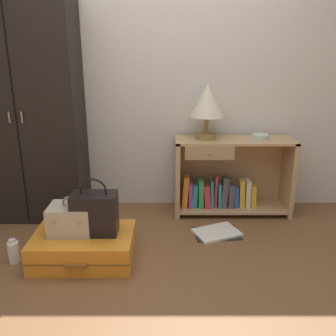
{
  "coord_description": "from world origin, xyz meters",
  "views": [
    {
      "loc": [
        0.12,
        -1.94,
        1.47
      ],
      "look_at": [
        0.11,
        0.88,
        0.55
      ],
      "focal_mm": 39.53,
      "sensor_mm": 36.0,
      "label": 1
    }
  ],
  "objects_px": {
    "table_lamp": "(208,103)",
    "handbag": "(96,213)",
    "open_book_on_floor": "(218,233)",
    "bowl": "(261,136)",
    "wardrobe": "(27,112)",
    "suitcase_large": "(85,247)",
    "train_case": "(72,219)",
    "bottle": "(15,251)",
    "bookshelf": "(229,178)"
  },
  "relations": [
    {
      "from": "table_lamp",
      "to": "handbag",
      "type": "relative_size",
      "value": 1.15
    },
    {
      "from": "bottle",
      "to": "open_book_on_floor",
      "type": "distance_m",
      "value": 1.57
    },
    {
      "from": "wardrobe",
      "to": "bowl",
      "type": "distance_m",
      "value": 2.04
    },
    {
      "from": "bottle",
      "to": "wardrobe",
      "type": "bearing_deg",
      "value": 97.45
    },
    {
      "from": "train_case",
      "to": "handbag",
      "type": "distance_m",
      "value": 0.18
    },
    {
      "from": "table_lamp",
      "to": "bowl",
      "type": "height_order",
      "value": "table_lamp"
    },
    {
      "from": "suitcase_large",
      "to": "train_case",
      "type": "bearing_deg",
      "value": 160.41
    },
    {
      "from": "bowl",
      "to": "table_lamp",
      "type": "bearing_deg",
      "value": -179.38
    },
    {
      "from": "train_case",
      "to": "handbag",
      "type": "xyz_separation_m",
      "value": [
        0.17,
        -0.01,
        0.05
      ]
    },
    {
      "from": "wardrobe",
      "to": "table_lamp",
      "type": "xyz_separation_m",
      "value": [
        1.55,
        0.05,
        0.07
      ]
    },
    {
      "from": "train_case",
      "to": "open_book_on_floor",
      "type": "distance_m",
      "value": 1.19
    },
    {
      "from": "open_book_on_floor",
      "to": "train_case",
      "type": "bearing_deg",
      "value": -161.73
    },
    {
      "from": "wardrobe",
      "to": "open_book_on_floor",
      "type": "bearing_deg",
      "value": -13.77
    },
    {
      "from": "handbag",
      "to": "open_book_on_floor",
      "type": "bearing_deg",
      "value": 21.95
    },
    {
      "from": "handbag",
      "to": "open_book_on_floor",
      "type": "height_order",
      "value": "handbag"
    },
    {
      "from": "bottle",
      "to": "suitcase_large",
      "type": "bearing_deg",
      "value": 3.82
    },
    {
      "from": "train_case",
      "to": "open_book_on_floor",
      "type": "bearing_deg",
      "value": 18.27
    },
    {
      "from": "bowl",
      "to": "wardrobe",
      "type": "bearing_deg",
      "value": -178.48
    },
    {
      "from": "bookshelf",
      "to": "train_case",
      "type": "height_order",
      "value": "bookshelf"
    },
    {
      "from": "bowl",
      "to": "suitcase_large",
      "type": "relative_size",
      "value": 0.2
    },
    {
      "from": "table_lamp",
      "to": "handbag",
      "type": "height_order",
      "value": "table_lamp"
    },
    {
      "from": "bookshelf",
      "to": "open_book_on_floor",
      "type": "distance_m",
      "value": 0.57
    },
    {
      "from": "table_lamp",
      "to": "open_book_on_floor",
      "type": "distance_m",
      "value": 1.11
    },
    {
      "from": "bookshelf",
      "to": "train_case",
      "type": "distance_m",
      "value": 1.48
    },
    {
      "from": "wardrobe",
      "to": "bookshelf",
      "type": "xyz_separation_m",
      "value": [
        1.76,
        0.05,
        -0.62
      ]
    },
    {
      "from": "bowl",
      "to": "suitcase_large",
      "type": "height_order",
      "value": "bowl"
    },
    {
      "from": "wardrobe",
      "to": "table_lamp",
      "type": "relative_size",
      "value": 3.98
    },
    {
      "from": "wardrobe",
      "to": "open_book_on_floor",
      "type": "distance_m",
      "value": 1.91
    },
    {
      "from": "bowl",
      "to": "train_case",
      "type": "xyz_separation_m",
      "value": [
        -1.51,
        -0.81,
        -0.41
      ]
    },
    {
      "from": "suitcase_large",
      "to": "bowl",
      "type": "bearing_deg",
      "value": 30.57
    },
    {
      "from": "table_lamp",
      "to": "suitcase_large",
      "type": "bearing_deg",
      "value": -138.45
    },
    {
      "from": "suitcase_large",
      "to": "bottle",
      "type": "relative_size",
      "value": 3.98
    },
    {
      "from": "suitcase_large",
      "to": "train_case",
      "type": "distance_m",
      "value": 0.23
    },
    {
      "from": "handbag",
      "to": "open_book_on_floor",
      "type": "xyz_separation_m",
      "value": [
        0.92,
        0.37,
        -0.35
      ]
    },
    {
      "from": "suitcase_large",
      "to": "open_book_on_floor",
      "type": "relative_size",
      "value": 1.68
    },
    {
      "from": "open_book_on_floor",
      "to": "suitcase_large",
      "type": "bearing_deg",
      "value": -158.82
    },
    {
      "from": "table_lamp",
      "to": "bowl",
      "type": "relative_size",
      "value": 3.3
    },
    {
      "from": "bowl",
      "to": "handbag",
      "type": "height_order",
      "value": "bowl"
    },
    {
      "from": "wardrobe",
      "to": "suitcase_large",
      "type": "xyz_separation_m",
      "value": [
        0.6,
        -0.79,
        -0.84
      ]
    },
    {
      "from": "bowl",
      "to": "bookshelf",
      "type": "bearing_deg",
      "value": -179.73
    },
    {
      "from": "wardrobe",
      "to": "suitcase_large",
      "type": "height_order",
      "value": "wardrobe"
    },
    {
      "from": "bowl",
      "to": "suitcase_large",
      "type": "bearing_deg",
      "value": -149.43
    },
    {
      "from": "open_book_on_floor",
      "to": "bowl",
      "type": "bearing_deg",
      "value": 47.44
    },
    {
      "from": "bookshelf",
      "to": "bottle",
      "type": "bearing_deg",
      "value": -152.16
    },
    {
      "from": "suitcase_large",
      "to": "train_case",
      "type": "xyz_separation_m",
      "value": [
        -0.08,
        0.03,
        0.21
      ]
    },
    {
      "from": "bowl",
      "to": "handbag",
      "type": "relative_size",
      "value": 0.35
    },
    {
      "from": "bookshelf",
      "to": "table_lamp",
      "type": "height_order",
      "value": "table_lamp"
    },
    {
      "from": "bottle",
      "to": "open_book_on_floor",
      "type": "bearing_deg",
      "value": 15.75
    },
    {
      "from": "bookshelf",
      "to": "handbag",
      "type": "height_order",
      "value": "bookshelf"
    },
    {
      "from": "table_lamp",
      "to": "bowl",
      "type": "bearing_deg",
      "value": 0.62
    }
  ]
}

